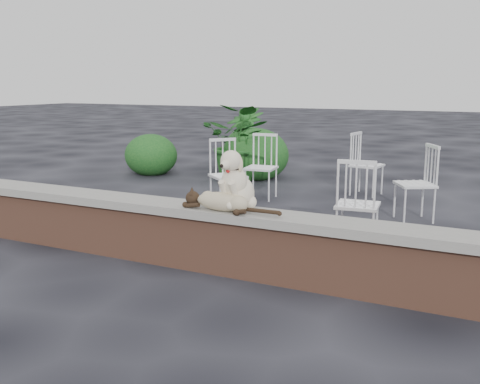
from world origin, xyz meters
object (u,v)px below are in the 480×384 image
at_px(chair_b, 261,167).
at_px(potted_plant_b, 245,142).
at_px(chair_e, 367,164).
at_px(potted_plant_a, 240,143).
at_px(cat, 223,200).
at_px(chair_c, 358,203).
at_px(chair_a, 228,175).
at_px(chair_d, 415,183).
at_px(dog, 238,178).

height_order(chair_b, potted_plant_b, potted_plant_b).
distance_m(chair_e, potted_plant_a, 2.28).
relative_size(chair_b, potted_plant_a, 0.71).
bearing_deg(cat, potted_plant_a, 121.27).
height_order(chair_b, chair_c, same).
height_order(chair_c, potted_plant_a, potted_plant_a).
bearing_deg(potted_plant_a, chair_b, -52.07).
bearing_deg(chair_a, chair_d, -37.97).
bearing_deg(chair_a, cat, -112.87).
bearing_deg(chair_c, dog, 49.56).
height_order(chair_e, chair_c, same).
bearing_deg(chair_b, cat, -77.74).
bearing_deg(chair_d, chair_a, -108.55).
bearing_deg(chair_d, dog, -53.08).
relative_size(chair_e, chair_c, 1.00).
xyz_separation_m(cat, potted_plant_b, (-2.12, 4.82, -0.06)).
distance_m(chair_a, chair_b, 0.84).
bearing_deg(potted_plant_a, cat, -65.57).
xyz_separation_m(chair_c, chair_d, (0.34, 1.45, 0.00)).
relative_size(chair_a, chair_d, 1.00).
height_order(chair_a, potted_plant_b, potted_plant_b).
height_order(chair_e, potted_plant_b, potted_plant_b).
bearing_deg(chair_e, chair_d, -136.93).
xyz_separation_m(dog, chair_c, (0.78, 1.16, -0.38)).
height_order(cat, potted_plant_a, potted_plant_a).
bearing_deg(chair_e, cat, -175.93).
height_order(cat, chair_b, chair_b).
height_order(dog, chair_c, dog).
bearing_deg(chair_c, chair_a, -32.67).
bearing_deg(chair_a, chair_b, 33.18).
height_order(chair_c, chair_d, same).
bearing_deg(potted_plant_b, chair_e, -17.33).
bearing_deg(chair_d, chair_c, -43.02).
bearing_deg(potted_plant_b, chair_c, -49.64).
xyz_separation_m(chair_e, chair_a, (-1.44, -1.77, 0.00)).
xyz_separation_m(chair_d, potted_plant_b, (-3.32, 2.05, 0.15)).
relative_size(dog, chair_a, 0.58).
relative_size(chair_e, chair_d, 1.00).
xyz_separation_m(chair_d, potted_plant_a, (-3.16, 1.55, 0.19)).
bearing_deg(chair_a, chair_c, -75.44).
distance_m(cat, chair_c, 1.58).
relative_size(cat, chair_a, 1.18).
relative_size(dog, chair_e, 0.58).
distance_m(dog, chair_e, 3.94).
bearing_deg(chair_b, chair_c, -49.76).
relative_size(chair_a, chair_b, 1.00).
bearing_deg(potted_plant_b, cat, -66.28).
bearing_deg(chair_e, chair_a, 149.12).
height_order(chair_d, potted_plant_a, potted_plant_a).
xyz_separation_m(dog, chair_e, (0.22, 3.91, -0.38)).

